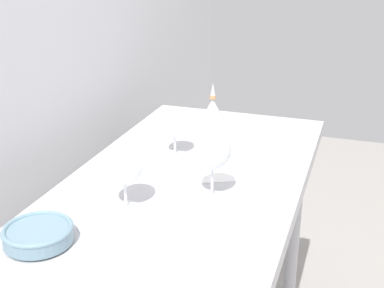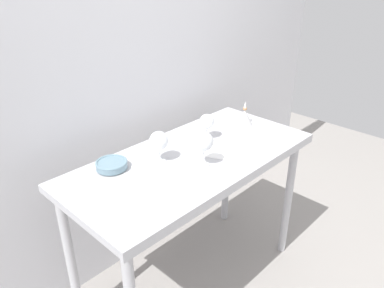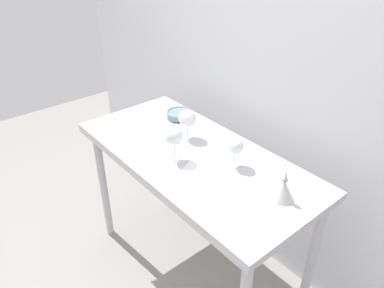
{
  "view_description": "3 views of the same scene",
  "coord_description": "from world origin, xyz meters",
  "px_view_note": "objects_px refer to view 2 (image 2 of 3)",
  "views": [
    {
      "loc": [
        -1.23,
        -0.46,
        1.54
      ],
      "look_at": [
        0.06,
        -0.03,
        1.01
      ],
      "focal_mm": 49.23,
      "sensor_mm": 36.0,
      "label": 1
    },
    {
      "loc": [
        -1.27,
        -1.22,
        1.85
      ],
      "look_at": [
        0.01,
        0.01,
        0.96
      ],
      "focal_mm": 35.24,
      "sensor_mm": 36.0,
      "label": 2
    },
    {
      "loc": [
        1.26,
        -1.06,
        1.96
      ],
      "look_at": [
        -0.02,
        -0.0,
        0.95
      ],
      "focal_mm": 34.43,
      "sensor_mm": 36.0,
      "label": 3
    }
  ],
  "objects_px": {
    "wine_glass_near_center": "(204,142)",
    "tasting_sheet_upper": "(225,151)",
    "wine_glass_far_right": "(207,122)",
    "wine_glass_far_left": "(159,141)",
    "decanter_funnel": "(244,117)",
    "tasting_bowl": "(112,165)",
    "tasting_sheet_lower": "(150,179)"
  },
  "relations": [
    {
      "from": "tasting_sheet_upper",
      "to": "wine_glass_near_center",
      "type": "bearing_deg",
      "value": 159.96
    },
    {
      "from": "wine_glass_far_left",
      "to": "tasting_sheet_upper",
      "type": "distance_m",
      "value": 0.38
    },
    {
      "from": "wine_glass_far_right",
      "to": "tasting_sheet_lower",
      "type": "bearing_deg",
      "value": -168.99
    },
    {
      "from": "tasting_sheet_upper",
      "to": "tasting_bowl",
      "type": "bearing_deg",
      "value": 126.88
    },
    {
      "from": "tasting_bowl",
      "to": "tasting_sheet_upper",
      "type": "bearing_deg",
      "value": -28.28
    },
    {
      "from": "tasting_sheet_upper",
      "to": "decanter_funnel",
      "type": "relative_size",
      "value": 1.36
    },
    {
      "from": "tasting_sheet_upper",
      "to": "tasting_bowl",
      "type": "relative_size",
      "value": 1.32
    },
    {
      "from": "wine_glass_near_center",
      "to": "tasting_sheet_upper",
      "type": "height_order",
      "value": "wine_glass_near_center"
    },
    {
      "from": "wine_glass_far_right",
      "to": "decanter_funnel",
      "type": "height_order",
      "value": "decanter_funnel"
    },
    {
      "from": "wine_glass_far_left",
      "to": "tasting_bowl",
      "type": "height_order",
      "value": "wine_glass_far_left"
    },
    {
      "from": "wine_glass_far_left",
      "to": "tasting_bowl",
      "type": "relative_size",
      "value": 1.06
    },
    {
      "from": "wine_glass_far_right",
      "to": "decanter_funnel",
      "type": "xyz_separation_m",
      "value": [
        0.33,
        -0.03,
        -0.06
      ]
    },
    {
      "from": "wine_glass_far_right",
      "to": "tasting_sheet_lower",
      "type": "xyz_separation_m",
      "value": [
        -0.52,
        -0.1,
        -0.1
      ]
    },
    {
      "from": "wine_glass_near_center",
      "to": "wine_glass_far_left",
      "type": "bearing_deg",
      "value": 123.94
    },
    {
      "from": "wine_glass_far_right",
      "to": "wine_glass_near_center",
      "type": "relative_size",
      "value": 0.84
    },
    {
      "from": "tasting_sheet_lower",
      "to": "decanter_funnel",
      "type": "distance_m",
      "value": 0.85
    },
    {
      "from": "wine_glass_far_left",
      "to": "tasting_sheet_upper",
      "type": "height_order",
      "value": "wine_glass_far_left"
    },
    {
      "from": "decanter_funnel",
      "to": "wine_glass_far_left",
      "type": "bearing_deg",
      "value": 178.08
    },
    {
      "from": "wine_glass_far_right",
      "to": "decanter_funnel",
      "type": "bearing_deg",
      "value": -4.62
    },
    {
      "from": "decanter_funnel",
      "to": "wine_glass_near_center",
      "type": "bearing_deg",
      "value": -163.48
    },
    {
      "from": "wine_glass_near_center",
      "to": "tasting_sheet_upper",
      "type": "relative_size",
      "value": 0.87
    },
    {
      "from": "wine_glass_far_left",
      "to": "wine_glass_near_center",
      "type": "relative_size",
      "value": 0.92
    },
    {
      "from": "tasting_bowl",
      "to": "decanter_funnel",
      "type": "height_order",
      "value": "decanter_funnel"
    },
    {
      "from": "wine_glass_far_left",
      "to": "decanter_funnel",
      "type": "height_order",
      "value": "wine_glass_far_left"
    },
    {
      "from": "wine_glass_far_left",
      "to": "tasting_bowl",
      "type": "xyz_separation_m",
      "value": [
        -0.22,
        0.11,
        -0.09
      ]
    },
    {
      "from": "wine_glass_near_center",
      "to": "tasting_sheet_lower",
      "type": "relative_size",
      "value": 0.66
    },
    {
      "from": "wine_glass_far_left",
      "to": "wine_glass_far_right",
      "type": "height_order",
      "value": "wine_glass_far_left"
    },
    {
      "from": "decanter_funnel",
      "to": "tasting_bowl",
      "type": "bearing_deg",
      "value": 171.54
    },
    {
      "from": "tasting_sheet_lower",
      "to": "decanter_funnel",
      "type": "bearing_deg",
      "value": 44.04
    },
    {
      "from": "wine_glass_far_left",
      "to": "tasting_sheet_lower",
      "type": "relative_size",
      "value": 0.61
    },
    {
      "from": "tasting_sheet_upper",
      "to": "decanter_funnel",
      "type": "height_order",
      "value": "decanter_funnel"
    },
    {
      "from": "wine_glass_far_right",
      "to": "wine_glass_far_left",
      "type": "bearing_deg",
      "value": -179.52
    }
  ]
}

